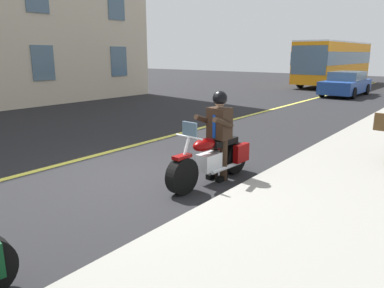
% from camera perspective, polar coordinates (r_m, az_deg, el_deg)
% --- Properties ---
extents(ground_plane, '(80.00, 80.00, 0.00)m').
position_cam_1_polar(ground_plane, '(7.34, -8.70, -5.33)').
color(ground_plane, black).
extents(lane_center_stripe, '(60.00, 0.16, 0.01)m').
position_cam_1_polar(lane_center_stripe, '(8.85, -17.62, -2.44)').
color(lane_center_stripe, '#E5DB4C').
rests_on(lane_center_stripe, ground_plane).
extents(motorcycle_main, '(2.22, 0.67, 1.26)m').
position_cam_1_polar(motorcycle_main, '(6.95, 3.23, -2.38)').
color(motorcycle_main, black).
rests_on(motorcycle_main, ground_plane).
extents(rider_main, '(0.64, 0.57, 1.74)m').
position_cam_1_polar(rider_main, '(6.96, 4.25, 2.58)').
color(rider_main, black).
rests_on(rider_main, ground_plane).
extents(bus_near, '(11.05, 2.70, 3.30)m').
position_cam_1_polar(bus_near, '(31.01, 21.52, 12.06)').
color(bus_near, orange).
rests_on(bus_near, ground_plane).
extents(car_silver, '(4.60, 1.92, 1.40)m').
position_cam_1_polar(car_silver, '(23.48, 23.04, 8.70)').
color(car_silver, navy).
rests_on(car_silver, ground_plane).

